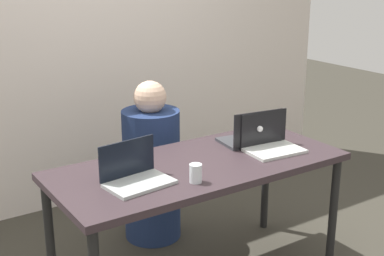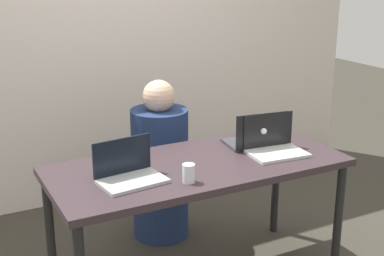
{
  "view_description": "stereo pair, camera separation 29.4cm",
  "coord_description": "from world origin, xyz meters",
  "px_view_note": "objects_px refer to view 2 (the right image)",
  "views": [
    {
      "loc": [
        -1.55,
        -2.27,
        1.81
      ],
      "look_at": [
        0.0,
        0.07,
        0.93
      ],
      "focal_mm": 50.0,
      "sensor_mm": 36.0,
      "label": 1
    },
    {
      "loc": [
        -1.29,
        -2.42,
        1.81
      ],
      "look_at": [
        0.0,
        0.07,
        0.93
      ],
      "focal_mm": 50.0,
      "sensor_mm": 36.0,
      "label": 2
    }
  ],
  "objects_px": {
    "laptop_front_right": "(274,145)",
    "water_glass_left": "(189,174)",
    "laptop_back_right": "(256,138)",
    "person_at_center": "(160,168)",
    "laptop_front_left": "(129,172)"
  },
  "relations": [
    {
      "from": "laptop_front_right",
      "to": "water_glass_left",
      "type": "xyz_separation_m",
      "value": [
        -0.63,
        -0.15,
        -0.01
      ]
    },
    {
      "from": "laptop_back_right",
      "to": "water_glass_left",
      "type": "bearing_deg",
      "value": 33.75
    },
    {
      "from": "laptop_back_right",
      "to": "person_at_center",
      "type": "bearing_deg",
      "value": -47.64
    },
    {
      "from": "laptop_front_right",
      "to": "water_glass_left",
      "type": "relative_size",
      "value": 3.52
    },
    {
      "from": "person_at_center",
      "to": "water_glass_left",
      "type": "bearing_deg",
      "value": 67.6
    },
    {
      "from": "laptop_back_right",
      "to": "laptop_front_left",
      "type": "xyz_separation_m",
      "value": [
        -0.87,
        -0.15,
        -0.0
      ]
    },
    {
      "from": "water_glass_left",
      "to": "person_at_center",
      "type": "bearing_deg",
      "value": 75.41
    },
    {
      "from": "person_at_center",
      "to": "laptop_front_right",
      "type": "distance_m",
      "value": 0.87
    },
    {
      "from": "person_at_center",
      "to": "water_glass_left",
      "type": "relative_size",
      "value": 11.33
    },
    {
      "from": "person_at_center",
      "to": "laptop_back_right",
      "type": "height_order",
      "value": "person_at_center"
    },
    {
      "from": "person_at_center",
      "to": "water_glass_left",
      "type": "xyz_separation_m",
      "value": [
        -0.22,
        -0.85,
        0.31
      ]
    },
    {
      "from": "laptop_front_right",
      "to": "laptop_back_right",
      "type": "bearing_deg",
      "value": 102.17
    },
    {
      "from": "person_at_center",
      "to": "laptop_front_left",
      "type": "relative_size",
      "value": 3.15
    },
    {
      "from": "laptop_front_left",
      "to": "water_glass_left",
      "type": "xyz_separation_m",
      "value": [
        0.26,
        -0.15,
        -0.0
      ]
    },
    {
      "from": "laptop_back_right",
      "to": "laptop_front_right",
      "type": "distance_m",
      "value": 0.15
    }
  ]
}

